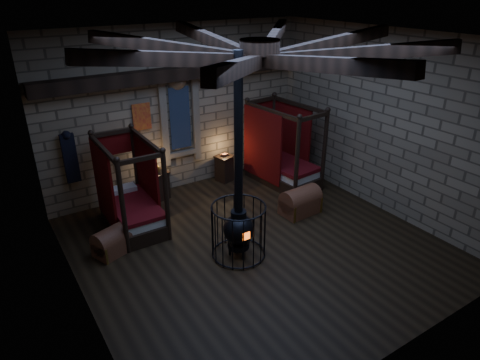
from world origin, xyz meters
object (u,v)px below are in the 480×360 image
bed_right (281,164)px  stove (239,227)px  bed_left (131,206)px  trunk_right (300,202)px  trunk_left (114,241)px

bed_right → stove: size_ratio=0.53×
stove → bed_right: bearing=41.3°
stove → bed_left: bearing=123.3°
bed_right → trunk_right: size_ratio=2.28×
bed_right → trunk_left: (-4.97, -0.87, -0.27)m
trunk_left → trunk_right: (4.26, -0.81, 0.04)m
trunk_left → stove: size_ratio=0.23×
bed_right → stove: 3.72m
bed_left → bed_right: bed_right is taller
bed_left → trunk_right: 3.93m
stove → trunk_left: bearing=147.0°
bed_left → stove: (1.39, -2.30, 0.16)m
trunk_left → trunk_right: 4.34m
trunk_left → bed_left: bearing=29.8°
bed_left → stove: stove is taller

